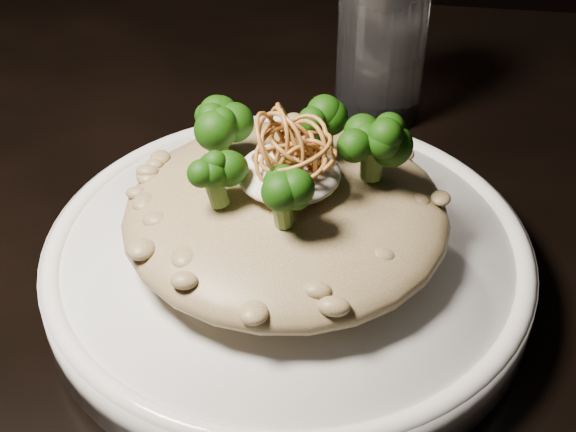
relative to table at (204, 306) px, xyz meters
name	(u,v)px	position (x,y,z in m)	size (l,w,h in m)	color
table	(204,306)	(0.00, 0.00, 0.00)	(1.10, 0.80, 0.75)	black
plate	(288,263)	(0.07, -0.05, 0.10)	(0.31, 0.31, 0.03)	white
risotto	(286,213)	(0.07, -0.05, 0.14)	(0.20, 0.20, 0.04)	brown
broccoli	(284,146)	(0.07, -0.04, 0.19)	(0.15, 0.15, 0.05)	black
cheese	(289,173)	(0.07, -0.05, 0.17)	(0.06, 0.06, 0.02)	white
shallots	(296,137)	(0.08, -0.05, 0.20)	(0.06, 0.06, 0.04)	brown
drinking_glass	(381,47)	(0.12, 0.17, 0.15)	(0.07, 0.07, 0.13)	white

